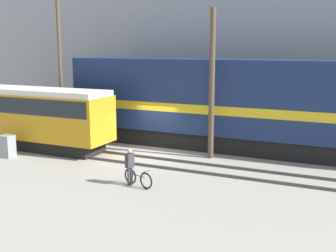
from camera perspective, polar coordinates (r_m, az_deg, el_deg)
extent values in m
plane|color=#9E998C|center=(23.72, -2.85, -3.67)|extent=(120.00, 120.00, 0.00)
cube|color=#47423D|center=(21.65, -5.87, -4.93)|extent=(60.00, 0.07, 0.14)
cube|color=#47423D|center=(22.85, -4.03, -4.07)|extent=(60.00, 0.07, 0.14)
cube|color=#47423D|center=(25.47, -0.72, -2.49)|extent=(60.00, 0.07, 0.14)
cube|color=#47423D|center=(26.74, 0.61, -1.86)|extent=(60.00, 0.07, 0.14)
cube|color=#99999E|center=(31.92, 5.37, 13.82)|extent=(41.85, 6.00, 15.29)
cube|color=black|center=(24.45, 9.97, -2.18)|extent=(19.44, 2.55, 1.00)
cube|color=navy|center=(24.02, 10.17, 3.87)|extent=(21.13, 3.00, 4.19)
cube|color=gold|center=(24.10, 10.12, 2.38)|extent=(20.71, 3.04, 0.50)
cube|color=black|center=(25.91, -17.40, -2.13)|extent=(8.36, 2.00, 0.70)
cube|color=orange|center=(25.62, -17.60, 1.39)|extent=(9.50, 2.50, 2.52)
cube|color=#1E2328|center=(25.52, -17.69, 2.97)|extent=(9.12, 2.54, 0.90)
cube|color=silver|center=(25.44, -17.78, 4.53)|extent=(9.31, 2.38, 0.30)
torus|color=black|center=(17.80, -2.99, -7.41)|extent=(0.70, 0.27, 0.71)
torus|color=black|center=(18.45, -5.12, -6.78)|extent=(0.70, 0.27, 0.71)
cylinder|color=#1E4C99|center=(18.08, -4.08, -6.72)|extent=(0.79, 0.27, 0.04)
cylinder|color=#1E4C99|center=(18.30, -4.80, -6.40)|extent=(0.03, 0.03, 0.32)
cylinder|color=#262626|center=(17.68, -3.00, -6.17)|extent=(0.15, 0.43, 0.02)
cylinder|color=#333333|center=(18.31, -4.99, -6.76)|extent=(0.11, 0.11, 0.80)
cylinder|color=#333333|center=(18.20, -5.36, -6.87)|extent=(0.11, 0.11, 0.80)
cube|color=#333338|center=(18.06, -5.21, -4.68)|extent=(0.31, 0.41, 0.62)
sphere|color=tan|center=(17.95, -5.23, -3.40)|extent=(0.22, 0.22, 0.22)
cylinder|color=#4C3D2D|center=(26.91, -14.39, 7.81)|extent=(0.23, 0.23, 9.37)
cylinder|color=#4C3D2D|center=(22.12, 5.95, 5.55)|extent=(0.29, 0.29, 7.84)
cube|color=gray|center=(24.30, -20.95, -2.58)|extent=(0.70, 0.60, 1.20)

